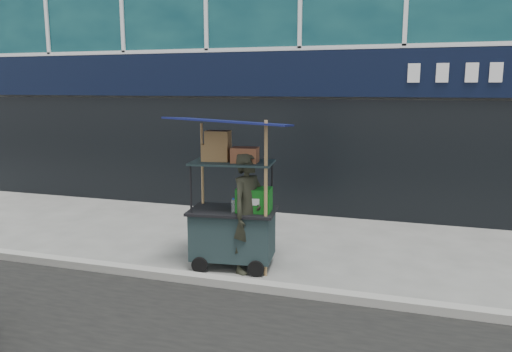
% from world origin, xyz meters
% --- Properties ---
extents(ground, '(80.00, 80.00, 0.00)m').
position_xyz_m(ground, '(0.00, 0.00, 0.00)').
color(ground, slate).
rests_on(ground, ground).
extents(curb, '(80.00, 0.18, 0.12)m').
position_xyz_m(curb, '(0.00, -0.20, 0.06)').
color(curb, '#97968F').
rests_on(curb, ground).
extents(vendor_cart, '(1.80, 1.37, 2.25)m').
position_xyz_m(vendor_cart, '(-0.21, 0.56, 0.79)').
color(vendor_cart, '#1C2C2F').
rests_on(vendor_cart, ground).
extents(vendor_man, '(0.62, 0.74, 1.75)m').
position_xyz_m(vendor_man, '(0.06, 0.46, 0.87)').
color(vendor_man, '#27291E').
rests_on(vendor_man, ground).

